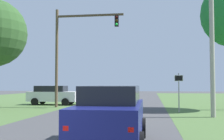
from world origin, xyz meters
TOP-DOWN VIEW (x-y plane):
  - ground_plane at (0.00, 9.91)m, footprint 120.00×120.00m
  - red_suv_near at (1.68, 3.81)m, footprint 2.17×4.74m
  - pickup_truck_lead at (0.42, 12.01)m, footprint 2.46×5.43m
  - traffic_light at (-3.68, 17.62)m, footprint 5.86×0.40m
  - keep_moving_sign at (4.85, 14.59)m, footprint 0.60×0.09m
  - crossing_suv_far at (-6.30, 20.28)m, footprint 4.70×2.14m
  - utility_pole_right at (6.58, 12.09)m, footprint 0.28×0.28m

SIDE VIEW (x-z plane):
  - ground_plane at x=0.00m, z-range 0.00..0.00m
  - pickup_truck_lead at x=0.42m, z-range 0.05..1.82m
  - crossing_suv_far at x=-6.30m, z-range 0.05..1.84m
  - red_suv_near at x=1.68m, z-range 0.06..1.97m
  - keep_moving_sign at x=4.85m, z-range 0.37..3.10m
  - utility_pole_right at x=6.58m, z-range 0.00..8.58m
  - traffic_light at x=-3.68m, z-range 1.17..9.53m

